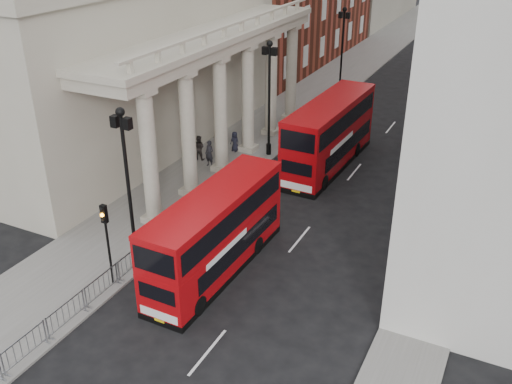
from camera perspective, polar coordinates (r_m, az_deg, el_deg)
ground at (r=27.56m, az=-15.86°, el=-11.41°), size 260.00×260.00×0.00m
sidewalk_west at (r=51.80m, az=3.59°, el=8.06°), size 6.00×140.00×0.12m
sidewalk_east at (r=48.32m, az=21.95°, el=4.73°), size 3.00×140.00×0.12m
kerb at (r=50.80m, az=6.68°, el=7.56°), size 0.20×140.00×0.14m
portico_building at (r=43.78m, az=-11.91°, el=12.18°), size 9.00×28.00×12.00m
lamp_post_south at (r=27.92m, az=-12.73°, el=1.37°), size 1.05×0.44×8.32m
lamp_post_mid at (r=40.69m, az=1.33°, el=10.05°), size 1.05×0.44×8.32m
lamp_post_north at (r=55.16m, az=8.62°, el=14.20°), size 1.05×0.44×8.32m
traffic_light at (r=27.34m, az=-14.77°, el=-3.73°), size 0.28×0.33×4.30m
crowd_barriers at (r=28.68m, az=-13.67°, el=-7.79°), size 0.50×18.75×1.10m
bus_near at (r=28.13m, az=-4.03°, el=-3.95°), size 2.58×9.97×4.28m
bus_far at (r=40.08m, az=7.37°, el=5.90°), size 3.02×11.07×4.74m
pedestrian_a at (r=40.05m, az=-4.68°, el=3.84°), size 0.76×0.57×1.89m
pedestrian_b at (r=41.28m, az=-5.74°, el=4.44°), size 0.94×0.77×1.80m
pedestrian_c at (r=42.58m, az=-2.14°, el=5.07°), size 0.82×0.61×1.53m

